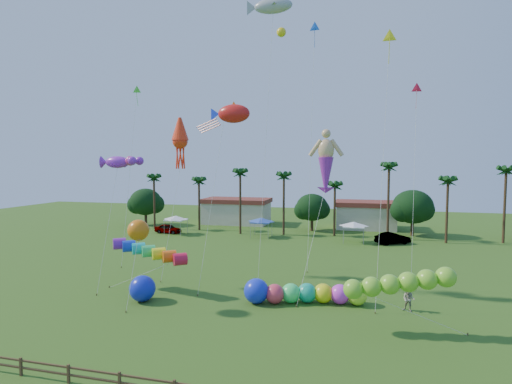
% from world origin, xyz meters
% --- Properties ---
extents(ground, '(160.00, 160.00, 0.00)m').
position_xyz_m(ground, '(0.00, 0.00, 0.00)').
color(ground, '#285116').
rests_on(ground, ground).
extents(tree_line, '(69.46, 8.91, 11.00)m').
position_xyz_m(tree_line, '(3.57, 44.00, 4.28)').
color(tree_line, '#3A2819').
rests_on(tree_line, ground).
extents(buildings_row, '(35.00, 7.00, 4.00)m').
position_xyz_m(buildings_row, '(-3.09, 50.00, 2.00)').
color(buildings_row, beige).
rests_on(buildings_row, ground).
extents(tent_row, '(31.00, 4.00, 0.60)m').
position_xyz_m(tent_row, '(-6.00, 36.33, 2.75)').
color(tent_row, white).
rests_on(tent_row, ground).
extents(car_a, '(4.57, 2.14, 1.51)m').
position_xyz_m(car_a, '(-21.72, 36.62, 0.76)').
color(car_a, '#4C4C54').
rests_on(car_a, ground).
extents(car_b, '(5.17, 3.96, 1.64)m').
position_xyz_m(car_b, '(13.45, 36.34, 0.82)').
color(car_b, '#4C4C54').
rests_on(car_b, ground).
extents(spectator_b, '(1.11, 0.99, 1.89)m').
position_xyz_m(spectator_b, '(12.40, 9.16, 0.94)').
color(spectator_b, '#9C9582').
rests_on(spectator_b, ground).
extents(caterpillar_inflatable, '(10.01, 3.57, 2.04)m').
position_xyz_m(caterpillar_inflatable, '(4.01, 8.86, 0.85)').
color(caterpillar_inflatable, '#D93950').
rests_on(caterpillar_inflatable, ground).
extents(blue_ball, '(2.15, 2.15, 2.15)m').
position_xyz_m(blue_ball, '(-8.76, 6.14, 1.08)').
color(blue_ball, '#1627CE').
rests_on(blue_ball, ground).
extents(rainbow_tube, '(9.25, 4.50, 3.81)m').
position_xyz_m(rainbow_tube, '(-8.16, 7.99, 3.27)').
color(rainbow_tube, red).
rests_on(rainbow_tube, ground).
extents(green_worm, '(11.12, 2.29, 3.76)m').
position_xyz_m(green_worm, '(8.25, 4.20, 2.96)').
color(green_worm, '#7BCD2D').
rests_on(green_worm, ground).
extents(orange_ball_kite, '(1.92, 2.26, 7.05)m').
position_xyz_m(orange_ball_kite, '(-8.19, 4.75, 6.21)').
color(orange_ball_kite, orange).
rests_on(orange_ball_kite, ground).
extents(merman_kite, '(3.10, 5.69, 13.95)m').
position_xyz_m(merman_kite, '(5.68, 12.62, 11.25)').
color(merman_kite, tan).
rests_on(merman_kite, ground).
extents(fish_kite, '(4.82, 5.59, 17.02)m').
position_xyz_m(fish_kite, '(-2.83, 12.77, 16.05)').
color(fish_kite, red).
rests_on(fish_kite, ground).
extents(shark_kite, '(5.73, 6.96, 28.95)m').
position_xyz_m(shark_kite, '(-0.49, 19.27, 27.96)').
color(shark_kite, '#9AA1A8').
rests_on(shark_kite, ground).
extents(squid_kite, '(2.11, 5.28, 16.32)m').
position_xyz_m(squid_kite, '(-9.57, 15.55, 13.76)').
color(squid_kite, '#FD3514').
rests_on(squid_kite, ground).
extents(lobster_kite, '(4.36, 5.20, 12.38)m').
position_xyz_m(lobster_kite, '(-13.54, 10.25, 11.57)').
color(lobster_kite, purple).
rests_on(lobster_kite, ground).
extents(delta_kite_red, '(1.12, 3.58, 19.04)m').
position_xyz_m(delta_kite_red, '(13.66, 17.59, 18.08)').
color(delta_kite_red, red).
rests_on(delta_kite_red, ground).
extents(delta_kite_yellow, '(1.53, 4.03, 22.35)m').
position_xyz_m(delta_kite_yellow, '(10.72, 11.78, 21.35)').
color(delta_kite_yellow, yellow).
rests_on(delta_kite_yellow, ground).
extents(delta_kite_green, '(1.09, 3.85, 20.40)m').
position_xyz_m(delta_kite_green, '(-16.36, 18.65, 19.35)').
color(delta_kite_green, '#47DA33').
rests_on(delta_kite_green, ground).
extents(delta_kite_blue, '(1.31, 4.46, 27.13)m').
position_xyz_m(delta_kite_blue, '(3.53, 22.38, 25.98)').
color(delta_kite_blue, blue).
rests_on(delta_kite_blue, ground).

